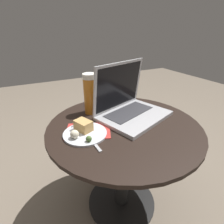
# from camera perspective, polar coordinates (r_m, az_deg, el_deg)

# --- Properties ---
(ground_plane) EXTENTS (6.00, 6.00, 0.00)m
(ground_plane) POSITION_cam_1_polar(r_m,az_deg,el_deg) (1.23, 3.09, -27.11)
(ground_plane) COLOR #726656
(table) EXTENTS (0.74, 0.74, 0.55)m
(table) POSITION_cam_1_polar(r_m,az_deg,el_deg) (0.93, 3.68, -11.91)
(table) COLOR black
(table) RESTS_ON ground_plane
(napkin) EXTENTS (0.24, 0.21, 0.00)m
(napkin) POSITION_cam_1_polar(r_m,az_deg,el_deg) (0.80, -7.76, -6.08)
(napkin) COLOR #B7332D
(napkin) RESTS_ON table
(laptop) EXTENTS (0.41, 0.36, 0.27)m
(laptop) POSITION_cam_1_polar(r_m,az_deg,el_deg) (0.92, 5.60, 2.12)
(laptop) COLOR #B2B2B7
(laptop) RESTS_ON table
(beer_glass) EXTENTS (0.07, 0.07, 0.22)m
(beer_glass) POSITION_cam_1_polar(r_m,az_deg,el_deg) (0.93, -7.14, 5.90)
(beer_glass) COLOR #C6701E
(beer_glass) RESTS_ON table
(snack_plate) EXTENTS (0.19, 0.19, 0.06)m
(snack_plate) POSITION_cam_1_polar(r_m,az_deg,el_deg) (0.78, -9.20, -6.18)
(snack_plate) COLOR silver
(snack_plate) RESTS_ON table
(fork) EXTENTS (0.03, 0.17, 0.00)m
(fork) POSITION_cam_1_polar(r_m,az_deg,el_deg) (0.74, -7.00, -8.79)
(fork) COLOR #B2B2B7
(fork) RESTS_ON table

